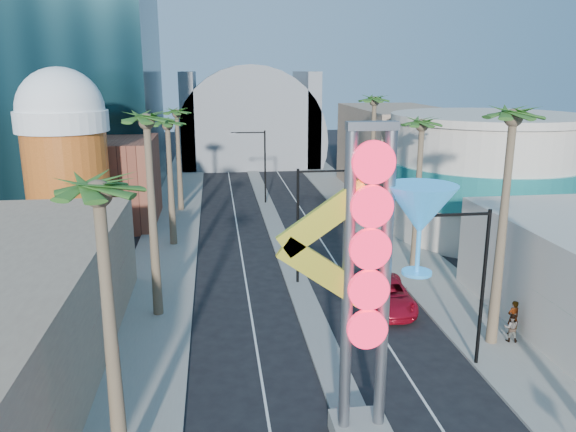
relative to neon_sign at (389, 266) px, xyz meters
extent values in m
cube|color=gray|center=(-10.32, 32.04, -7.23)|extent=(5.00, 100.00, 0.15)
cube|color=gray|center=(8.68, 32.04, -7.23)|extent=(5.00, 100.00, 0.15)
cube|color=gray|center=(-0.82, 35.04, -7.23)|extent=(1.60, 84.00, 0.15)
cube|color=brown|center=(-16.82, 35.04, -3.31)|extent=(10.00, 10.00, 8.00)
cube|color=#977861|center=(15.18, 45.04, -2.31)|extent=(10.00, 20.00, 10.00)
cylinder|color=#A94A16|center=(-17.82, 27.04, -2.31)|extent=(6.40, 6.40, 10.00)
cylinder|color=white|center=(-17.82, 27.04, 3.09)|extent=(7.00, 7.00, 1.60)
sphere|color=white|center=(-17.82, 27.04, 3.89)|extent=(6.60, 6.60, 6.60)
cylinder|color=beige|center=(17.18, 27.04, -2.31)|extent=(16.00, 16.00, 10.00)
cylinder|color=teal|center=(17.18, 27.04, -2.31)|extent=(16.60, 16.60, 3.00)
cylinder|color=beige|center=(17.18, 27.04, 2.99)|extent=(16.60, 16.60, 0.60)
cylinder|color=slate|center=(-0.82, 69.04, -3.31)|extent=(22.00, 16.00, 22.00)
cube|color=slate|center=(-9.82, 69.04, -0.31)|extent=(2.00, 16.00, 14.00)
cube|color=slate|center=(8.18, 69.04, -0.31)|extent=(2.00, 16.00, 14.00)
cube|color=gray|center=(-0.82, 0.04, -6.91)|extent=(2.20, 2.20, 0.80)
cylinder|color=slate|center=(-1.52, 0.04, -0.81)|extent=(0.44, 0.44, 12.00)
cylinder|color=slate|center=(-0.12, 0.04, -0.81)|extent=(0.44, 0.44, 12.00)
cube|color=slate|center=(-0.82, 0.04, 5.09)|extent=(1.80, 0.50, 0.30)
cylinder|color=red|center=(-0.82, -0.31, 3.89)|extent=(1.50, 0.25, 1.50)
cylinder|color=red|center=(-0.82, -0.31, 2.34)|extent=(1.50, 0.25, 1.50)
cylinder|color=red|center=(-0.82, -0.31, 0.79)|extent=(1.50, 0.25, 1.50)
cylinder|color=red|center=(-0.82, -0.31, -0.76)|extent=(1.50, 0.25, 1.50)
cylinder|color=red|center=(-0.82, -0.31, -2.31)|extent=(1.50, 0.25, 1.50)
cube|color=yellow|center=(-2.42, 0.04, 1.89)|extent=(3.47, 0.25, 2.80)
cube|color=yellow|center=(-2.42, 0.04, -0.11)|extent=(3.47, 0.25, 2.80)
cone|color=#258BD7|center=(1.08, 0.04, 2.09)|extent=(2.60, 2.60, 1.80)
cylinder|color=#258BD7|center=(1.08, 0.04, 0.49)|extent=(0.16, 0.16, 1.60)
cylinder|color=#258BD7|center=(1.08, 0.04, -0.31)|extent=(1.10, 1.10, 0.12)
cylinder|color=black|center=(-0.82, 17.04, -3.31)|extent=(0.18, 0.18, 8.00)
cube|color=black|center=(0.98, 17.04, 0.49)|extent=(3.60, 0.12, 0.12)
cube|color=slate|center=(2.58, 17.04, 0.39)|extent=(0.60, 0.25, 0.18)
cylinder|color=black|center=(-0.82, 41.04, -3.31)|extent=(0.18, 0.18, 8.00)
cube|color=black|center=(-2.62, 41.04, 0.49)|extent=(3.60, 0.12, 0.12)
cube|color=slate|center=(-4.22, 41.04, 0.39)|extent=(0.60, 0.25, 0.18)
cylinder|color=black|center=(6.38, 5.04, -3.31)|extent=(0.18, 0.18, 8.00)
cube|color=black|center=(4.76, 5.04, 0.49)|extent=(3.24, 0.12, 0.12)
cube|color=slate|center=(3.32, 5.04, 0.39)|extent=(0.60, 0.25, 0.18)
cylinder|color=brown|center=(-9.82, -0.96, -2.06)|extent=(0.40, 0.40, 10.50)
sphere|color=#2B551C|center=(-9.82, -0.96, 3.19)|extent=(2.40, 2.40, 2.40)
cylinder|color=brown|center=(-9.82, 13.04, -1.56)|extent=(0.40, 0.40, 11.50)
sphere|color=#2B551C|center=(-9.82, 13.04, 4.19)|extent=(2.40, 2.40, 2.40)
cylinder|color=brown|center=(-9.82, 27.04, -2.31)|extent=(0.40, 0.40, 10.00)
sphere|color=#2B551C|center=(-9.82, 27.04, 2.69)|extent=(2.40, 2.40, 2.40)
cylinder|color=brown|center=(-9.82, 39.04, -2.31)|extent=(0.40, 0.40, 10.00)
sphere|color=#2B551C|center=(-9.82, 39.04, 2.69)|extent=(2.40, 2.40, 2.40)
cylinder|color=brown|center=(8.18, 7.04, -1.31)|extent=(0.40, 0.40, 12.00)
sphere|color=#2B551C|center=(8.18, 7.04, 4.69)|extent=(2.40, 2.40, 2.40)
cylinder|color=brown|center=(8.18, 19.04, -2.06)|extent=(0.40, 0.40, 10.50)
sphere|color=#2B551C|center=(8.18, 19.04, 3.19)|extent=(2.40, 2.40, 2.40)
cylinder|color=brown|center=(8.18, 31.04, -1.56)|extent=(0.40, 0.40, 11.50)
sphere|color=#2B551C|center=(8.18, 31.04, 4.19)|extent=(2.40, 2.40, 2.40)
imported|color=#B00D23|center=(4.02, 12.45, -6.45)|extent=(3.32, 6.38, 1.72)
imported|color=gray|center=(9.71, 7.71, -6.18)|extent=(0.79, 0.59, 1.96)
imported|color=gray|center=(9.20, 6.96, -6.37)|extent=(0.91, 0.80, 1.57)
camera|label=1|loc=(-6.17, -18.67, 6.94)|focal=35.00mm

